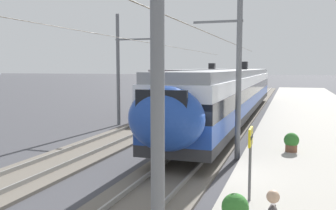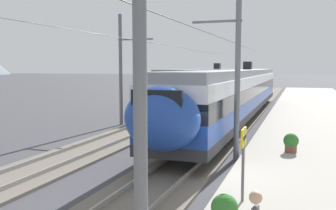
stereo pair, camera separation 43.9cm
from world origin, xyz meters
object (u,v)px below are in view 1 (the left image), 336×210
at_px(potted_plant_by_shelter, 235,210).
at_px(train_far_track, 203,84).
at_px(platform_sign, 250,147).
at_px(train_near_platform, 234,91).
at_px(catenary_mast_mid, 235,65).
at_px(catenary_mast_west, 149,69).
at_px(potted_plant_platform_edge, 291,141).
at_px(catenary_mast_far_side, 121,67).

bearing_deg(potted_plant_by_shelter, train_far_track, 14.13).
relative_size(platform_sign, potted_plant_by_shelter, 2.39).
xyz_separation_m(train_near_platform, platform_sign, (-17.92, -3.00, -0.42)).
bearing_deg(catenary_mast_mid, catenary_mast_west, 179.97).
bearing_deg(catenary_mast_west, train_far_track, 11.31).
xyz_separation_m(platform_sign, potted_plant_platform_edge, (6.75, -1.14, -1.06)).
height_order(catenary_mast_west, catenary_mast_mid, catenary_mast_mid).
bearing_deg(catenary_mast_west, train_near_platform, 4.41).
distance_m(platform_sign, potted_plant_platform_edge, 6.93).
height_order(train_near_platform, catenary_mast_far_side, catenary_mast_far_side).
xyz_separation_m(catenary_mast_west, potted_plant_by_shelter, (2.39, -1.16, -3.21)).
relative_size(catenary_mast_west, catenary_mast_far_side, 1.00).
xyz_separation_m(catenary_mast_far_side, potted_plant_platform_edge, (-6.36, -11.33, -3.29)).
bearing_deg(train_far_track, potted_plant_platform_edge, -158.05).
distance_m(catenary_mast_far_side, platform_sign, 16.76).
xyz_separation_m(catenary_mast_west, potted_plant_platform_edge, (11.19, -2.41, -3.23)).
xyz_separation_m(train_far_track, catenary_mast_far_side, (-16.56, 2.09, 1.83)).
height_order(catenary_mast_west, catenary_mast_far_side, catenary_mast_far_side).
height_order(catenary_mast_far_side, potted_plant_platform_edge, catenary_mast_far_side).
xyz_separation_m(train_far_track, potted_plant_platform_edge, (-22.93, -9.24, -1.47)).
bearing_deg(potted_plant_by_shelter, platform_sign, -3.18).
xyz_separation_m(catenary_mast_west, catenary_mast_far_side, (17.56, 8.92, 0.06)).
bearing_deg(catenary_mast_far_side, catenary_mast_west, -153.08).
height_order(train_near_platform, catenary_mast_mid, catenary_mast_mid).
xyz_separation_m(train_far_track, platform_sign, (-29.68, -8.10, -0.41)).
height_order(platform_sign, potted_plant_platform_edge, platform_sign).
bearing_deg(platform_sign, catenary_mast_mid, 12.19).
bearing_deg(train_near_platform, catenary_mast_far_side, 123.73).
height_order(potted_plant_platform_edge, potted_plant_by_shelter, potted_plant_by_shelter).
xyz_separation_m(catenary_mast_mid, platform_sign, (-5.89, -1.27, -2.31)).
distance_m(train_near_platform, potted_plant_by_shelter, 20.23).
distance_m(train_near_platform, platform_sign, 18.17).
distance_m(train_near_platform, potted_plant_platform_edge, 12.00).
distance_m(catenary_mast_far_side, potted_plant_platform_edge, 13.41).
bearing_deg(train_near_platform, train_far_track, 23.45).
relative_size(train_far_track, platform_sign, 14.18).
xyz_separation_m(catenary_mast_mid, potted_plant_platform_edge, (0.86, -2.41, -3.37)).
bearing_deg(train_far_track, platform_sign, -164.73).
relative_size(platform_sign, potted_plant_platform_edge, 2.44).
bearing_deg(train_far_track, potted_plant_by_shelter, -165.87).
relative_size(train_near_platform, catenary_mast_far_side, 0.69).
distance_m(catenary_mast_west, potted_plant_platform_edge, 11.90).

